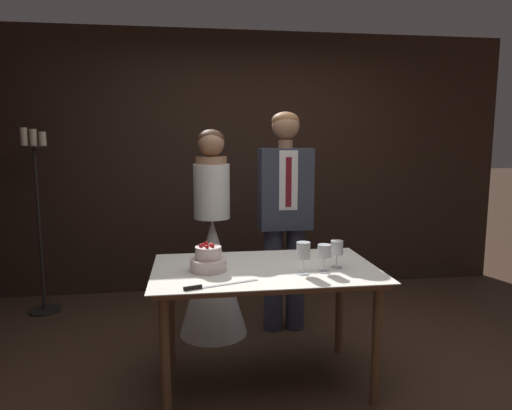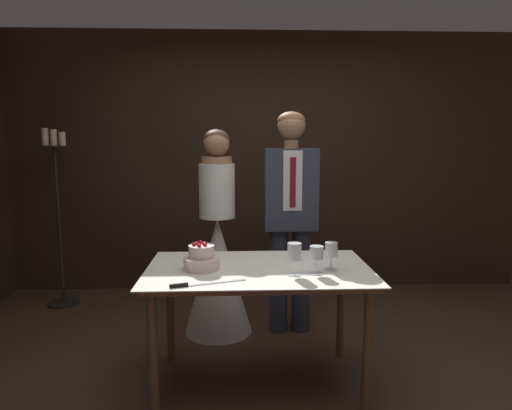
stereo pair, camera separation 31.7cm
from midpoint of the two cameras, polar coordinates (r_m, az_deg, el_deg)
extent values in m
plane|color=#422D21|center=(3.12, 6.52, -21.56)|extent=(40.00, 40.00, 0.00)
cube|color=black|center=(4.73, 3.01, 5.28)|extent=(5.38, 0.12, 2.61)
cylinder|color=brown|center=(2.69, -9.32, -18.14)|extent=(0.06, 0.06, 0.72)
cylinder|color=brown|center=(2.81, 17.09, -17.15)|extent=(0.06, 0.06, 0.72)
cylinder|color=brown|center=(3.30, -7.88, -12.98)|extent=(0.06, 0.06, 0.72)
cylinder|color=brown|center=(3.40, 13.28, -12.46)|extent=(0.06, 0.06, 0.72)
cube|color=brown|center=(2.86, 3.54, -8.32)|extent=(1.33, 0.79, 0.03)
cube|color=white|center=(2.85, 3.54, -7.92)|extent=(1.39, 0.85, 0.01)
cylinder|color=beige|center=(2.81, -3.60, -7.33)|extent=(0.22, 0.22, 0.07)
cylinder|color=beige|center=(2.79, -3.61, -5.85)|extent=(0.16, 0.16, 0.08)
sphere|color=red|center=(2.78, -3.28, -4.91)|extent=(0.02, 0.02, 0.02)
sphere|color=red|center=(2.79, -3.23, -4.84)|extent=(0.02, 0.02, 0.02)
sphere|color=red|center=(2.83, -3.77, -4.67)|extent=(0.02, 0.02, 0.02)
sphere|color=red|center=(2.79, -4.19, -4.86)|extent=(0.02, 0.02, 0.02)
sphere|color=red|center=(2.77, -4.55, -4.96)|extent=(0.02, 0.02, 0.02)
sphere|color=red|center=(2.74, -3.82, -5.12)|extent=(0.02, 0.02, 0.02)
sphere|color=red|center=(2.76, -3.11, -5.02)|extent=(0.02, 0.02, 0.02)
cube|color=silver|center=(2.56, -1.27, -9.73)|extent=(0.32, 0.12, 0.00)
cylinder|color=black|center=(2.50, -6.02, -10.00)|extent=(0.10, 0.05, 0.02)
cylinder|color=silver|center=(2.72, 8.16, -8.68)|extent=(0.08, 0.08, 0.00)
cylinder|color=silver|center=(2.71, 8.18, -7.74)|extent=(0.01, 0.01, 0.09)
cylinder|color=silver|center=(2.69, 8.22, -5.81)|extent=(0.08, 0.08, 0.10)
cylinder|color=silver|center=(2.77, 10.84, -8.46)|extent=(0.08, 0.08, 0.00)
cylinder|color=silver|center=(2.76, 10.87, -7.53)|extent=(0.01, 0.01, 0.09)
cylinder|color=silver|center=(2.74, 10.92, -5.87)|extent=(0.08, 0.08, 0.08)
cylinder|color=maroon|center=(2.74, 10.90, -6.38)|extent=(0.07, 0.07, 0.03)
cylinder|color=silver|center=(2.87, 12.51, -7.92)|extent=(0.07, 0.07, 0.00)
cylinder|color=silver|center=(2.86, 12.54, -7.09)|extent=(0.01, 0.01, 0.08)
cylinder|color=silver|center=(2.84, 12.59, -5.45)|extent=(0.08, 0.08, 0.09)
cylinder|color=maroon|center=(2.84, 12.58, -5.96)|extent=(0.06, 0.06, 0.03)
cone|color=white|center=(3.69, -2.31, -8.80)|extent=(0.54, 0.54, 0.94)
cylinder|color=white|center=(3.55, -2.37, 1.76)|extent=(0.28, 0.28, 0.42)
cylinder|color=#A37556|center=(3.53, -2.39, 5.61)|extent=(0.24, 0.24, 0.06)
sphere|color=#A37556|center=(3.53, -2.40, 7.72)|extent=(0.20, 0.20, 0.20)
ellipsoid|color=#472D1E|center=(3.54, -2.41, 8.21)|extent=(0.21, 0.21, 0.15)
cylinder|color=#333847|center=(3.73, 5.28, -9.37)|extent=(0.15, 0.15, 0.84)
cylinder|color=#333847|center=(3.76, 8.10, -9.28)|extent=(0.15, 0.15, 0.84)
cube|color=#333847|center=(3.59, 6.89, 1.98)|extent=(0.41, 0.24, 0.63)
cube|color=white|center=(3.46, 7.24, 3.01)|extent=(0.14, 0.01, 0.46)
cube|color=maroon|center=(3.46, 7.25, 2.79)|extent=(0.04, 0.01, 0.38)
cylinder|color=#A37556|center=(3.57, 6.99, 7.57)|extent=(0.11, 0.11, 0.07)
sphere|color=#A37556|center=(3.57, 7.03, 9.82)|extent=(0.22, 0.22, 0.22)
ellipsoid|color=brown|center=(3.59, 7.01, 10.42)|extent=(0.22, 0.22, 0.14)
cylinder|color=black|center=(4.72, -21.11, -11.38)|extent=(0.28, 0.28, 0.02)
cylinder|color=black|center=(4.53, -21.59, -2.50)|extent=(0.03, 0.03, 1.46)
cylinder|color=black|center=(4.46, -22.09, 6.84)|extent=(0.22, 0.22, 0.01)
cylinder|color=beige|center=(4.49, -23.06, 7.85)|extent=(0.06, 0.06, 0.15)
cylinder|color=beige|center=(4.46, -22.14, 7.83)|extent=(0.06, 0.06, 0.14)
cylinder|color=beige|center=(4.44, -21.22, 7.73)|extent=(0.06, 0.06, 0.12)
camera|label=1|loc=(0.16, -87.14, 0.41)|focal=32.00mm
camera|label=2|loc=(0.16, 92.86, -0.41)|focal=32.00mm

